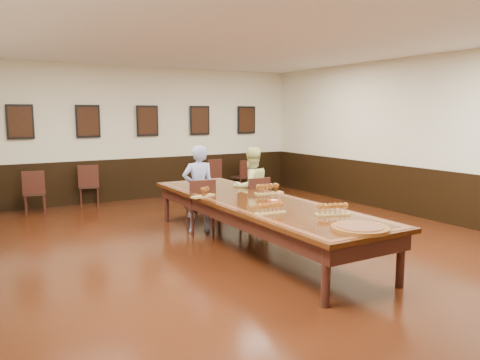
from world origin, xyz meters
TOP-DOWN VIEW (x-y plane):
  - floor at (0.00, 0.00)m, footprint 8.00×10.00m
  - ceiling at (0.00, 0.00)m, footprint 8.00×10.00m
  - wall_back at (0.00, 5.01)m, footprint 8.00×0.02m
  - wall_right at (4.01, 0.00)m, footprint 0.02×10.00m
  - chair_man at (-0.38, 1.22)m, footprint 0.54×0.57m
  - chair_woman at (0.65, 1.12)m, footprint 0.46×0.50m
  - spare_chair_a at (-2.66, 4.47)m, footprint 0.50×0.53m
  - spare_chair_b at (-1.47, 4.79)m, footprint 0.54×0.57m
  - spare_chair_c at (1.47, 4.54)m, footprint 0.52×0.55m
  - spare_chair_d at (2.43, 4.64)m, footprint 0.49×0.52m
  - person_man at (-0.36, 1.33)m, footprint 0.62×0.47m
  - person_woman at (0.66, 1.21)m, footprint 0.75×0.60m
  - pink_phone at (0.60, 0.31)m, footprint 0.08×0.14m
  - wainscoting at (0.00, 0.00)m, footprint 8.00×10.00m
  - conference_table at (0.00, 0.00)m, footprint 1.40×5.00m
  - posters at (0.00, 4.94)m, footprint 6.14×0.04m
  - flight_a at (-0.58, 0.65)m, footprint 0.44×0.25m
  - flight_b at (0.46, 0.34)m, footprint 0.50×0.22m
  - flight_c at (-0.38, -0.95)m, footprint 0.42×0.15m
  - flight_d at (0.27, -1.44)m, footprint 0.46×0.29m
  - red_plate_grp at (0.16, -0.25)m, footprint 0.20×0.20m
  - carved_platter at (0.01, -2.21)m, footprint 0.75×0.75m

SIDE VIEW (x-z plane):
  - floor at x=0.00m, z-range -0.02..0.00m
  - spare_chair_d at x=2.43m, z-range 0.00..0.85m
  - spare_chair_a at x=-2.66m, z-range 0.00..0.91m
  - spare_chair_c at x=1.47m, z-range 0.00..0.94m
  - chair_woman at x=0.65m, z-range 0.00..0.94m
  - spare_chair_b at x=-1.47m, z-range 0.00..0.94m
  - chair_man at x=-0.38m, z-range 0.00..0.96m
  - wainscoting at x=0.00m, z-range 0.00..1.00m
  - conference_table at x=0.00m, z-range 0.23..0.99m
  - person_woman at x=0.66m, z-range 0.00..1.46m
  - pink_phone at x=0.60m, z-range 0.75..0.76m
  - red_plate_grp at x=0.16m, z-range 0.75..0.77m
  - person_man at x=-0.36m, z-range 0.00..1.54m
  - carved_platter at x=0.01m, z-range 0.75..0.80m
  - flight_c at x=-0.38m, z-range 0.74..0.90m
  - flight_a at x=-0.58m, z-range 0.74..0.90m
  - flight_d at x=0.27m, z-range 0.74..0.91m
  - flight_b at x=0.46m, z-range 0.74..0.92m
  - wall_back at x=0.00m, z-range 0.00..3.20m
  - wall_right at x=4.01m, z-range 0.00..3.20m
  - posters at x=0.00m, z-range 1.53..2.27m
  - ceiling at x=0.00m, z-range 3.20..3.22m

